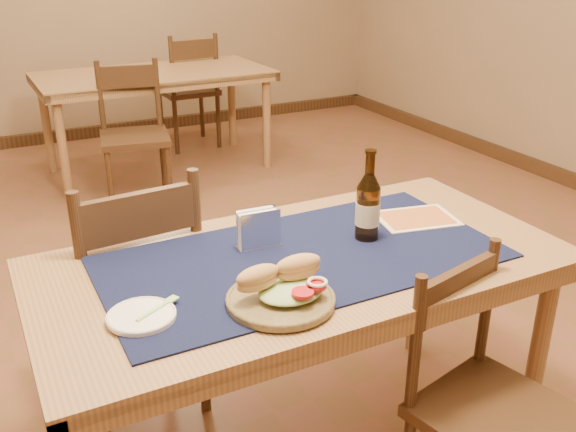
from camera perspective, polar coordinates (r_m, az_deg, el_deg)
name	(u,v)px	position (r m, az deg, el deg)	size (l,w,h in m)	color
room	(200,10)	(2.47, -7.81, 17.68)	(6.04, 7.04, 2.84)	brown
main_table	(303,282)	(1.98, 1.33, -5.87)	(1.60, 0.80, 0.75)	#9D744A
placemat	(303,257)	(1.94, 1.35, -3.67)	(1.20, 0.60, 0.01)	#10133D
baseboard	(217,325)	(2.93, -6.37, -9.62)	(6.00, 7.00, 0.10)	#412A17
back_table	(154,83)	(4.93, -11.79, 11.49)	(1.68, 0.85, 0.75)	#9D744A
chair_main_far	(132,290)	(2.34, -13.67, -6.45)	(0.48, 0.48, 0.96)	#412A17
chair_main_near	(486,402)	(1.96, 17.22, -15.54)	(0.47, 0.47, 0.84)	#412A17
chair_back_near	(134,132)	(4.33, -13.54, 7.23)	(0.50, 0.50, 0.93)	#412A17
chair_back_far	(189,89)	(5.52, -8.77, 11.11)	(0.45, 0.45, 0.95)	#412A17
sandwich_plate	(283,291)	(1.69, -0.48, -6.72)	(0.29, 0.29, 0.11)	olive
side_plate	(141,315)	(1.68, -12.91, -8.62)	(0.18, 0.18, 0.01)	white
fork	(160,306)	(1.69, -11.27, -7.87)	(0.13, 0.08, 0.00)	#9DE47D
beer_bottle	(368,206)	(2.03, 7.12, 0.85)	(0.08, 0.08, 0.29)	#482A0C
napkin_holder	(259,230)	(1.98, -2.63, -1.21)	(0.14, 0.06, 0.12)	silver
menu_card	(416,218)	(2.24, 11.32, -0.18)	(0.30, 0.24, 0.01)	#FFECC0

